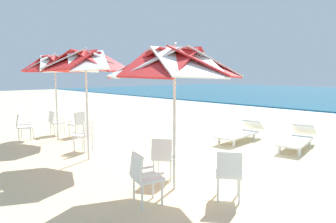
{
  "coord_description": "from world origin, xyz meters",
  "views": [
    {
      "loc": [
        4.39,
        -6.11,
        2.12
      ],
      "look_at": [
        -2.43,
        0.14,
        1.0
      ],
      "focal_mm": 32.26,
      "sensor_mm": 36.0,
      "label": 1
    }
  ],
  "objects_px": {
    "plastic_chair_2": "(229,172)",
    "plastic_chair_5": "(55,121)",
    "beach_umbrella_0": "(175,64)",
    "sun_lounger_1": "(241,133)",
    "plastic_chair_0": "(163,155)",
    "sun_lounger_0": "(297,139)",
    "beach_umbrella_1": "(86,63)",
    "plastic_chair_3": "(85,134)",
    "plastic_chair_6": "(78,123)",
    "plastic_chair_1": "(144,175)",
    "beach_umbrella_2": "(55,65)",
    "plastic_chair_4": "(23,125)"
  },
  "relations": [
    {
      "from": "plastic_chair_2",
      "to": "plastic_chair_5",
      "type": "xyz_separation_m",
      "value": [
        -7.54,
        0.09,
        0.0
      ]
    },
    {
      "from": "beach_umbrella_0",
      "to": "plastic_chair_5",
      "type": "height_order",
      "value": "beach_umbrella_0"
    },
    {
      "from": "plastic_chair_2",
      "to": "sun_lounger_1",
      "type": "relative_size",
      "value": 0.4
    },
    {
      "from": "plastic_chair_0",
      "to": "sun_lounger_0",
      "type": "xyz_separation_m",
      "value": [
        0.69,
        4.57,
        -0.22
      ]
    },
    {
      "from": "plastic_chair_2",
      "to": "beach_umbrella_1",
      "type": "xyz_separation_m",
      "value": [
        -3.89,
        -0.56,
        1.93
      ]
    },
    {
      "from": "plastic_chair_0",
      "to": "plastic_chair_2",
      "type": "relative_size",
      "value": 1.0
    },
    {
      "from": "plastic_chair_3",
      "to": "plastic_chair_6",
      "type": "height_order",
      "value": "same"
    },
    {
      "from": "plastic_chair_2",
      "to": "sun_lounger_0",
      "type": "distance_m",
      "value": 4.53
    },
    {
      "from": "plastic_chair_3",
      "to": "plastic_chair_0",
      "type": "bearing_deg",
      "value": 1.65
    },
    {
      "from": "beach_umbrella_1",
      "to": "sun_lounger_1",
      "type": "bearing_deg",
      "value": 73.23
    },
    {
      "from": "beach_umbrella_1",
      "to": "plastic_chair_3",
      "type": "xyz_separation_m",
      "value": [
        -0.83,
        0.34,
        -1.93
      ]
    },
    {
      "from": "beach_umbrella_0",
      "to": "sun_lounger_0",
      "type": "xyz_separation_m",
      "value": [
        0.15,
        4.78,
        -2.03
      ]
    },
    {
      "from": "plastic_chair_6",
      "to": "sun_lounger_0",
      "type": "relative_size",
      "value": 0.39
    },
    {
      "from": "plastic_chair_0",
      "to": "plastic_chair_6",
      "type": "xyz_separation_m",
      "value": [
        -5.18,
        0.65,
        0.0
      ]
    },
    {
      "from": "plastic_chair_1",
      "to": "sun_lounger_1",
      "type": "bearing_deg",
      "value": 107.72
    },
    {
      "from": "plastic_chair_0",
      "to": "plastic_chair_3",
      "type": "height_order",
      "value": "same"
    },
    {
      "from": "plastic_chair_2",
      "to": "plastic_chair_6",
      "type": "distance_m",
      "value": 6.72
    },
    {
      "from": "beach_umbrella_2",
      "to": "plastic_chair_6",
      "type": "distance_m",
      "value": 2.06
    },
    {
      "from": "plastic_chair_0",
      "to": "beach_umbrella_1",
      "type": "xyz_separation_m",
      "value": [
        -2.36,
        -0.43,
        1.93
      ]
    },
    {
      "from": "beach_umbrella_0",
      "to": "plastic_chair_2",
      "type": "distance_m",
      "value": 2.09
    },
    {
      "from": "beach_umbrella_0",
      "to": "plastic_chair_6",
      "type": "height_order",
      "value": "beach_umbrella_0"
    },
    {
      "from": "beach_umbrella_0",
      "to": "plastic_chair_1",
      "type": "bearing_deg",
      "value": -79.36
    },
    {
      "from": "sun_lounger_0",
      "to": "sun_lounger_1",
      "type": "xyz_separation_m",
      "value": [
        -1.66,
        -0.39,
        0.0
      ]
    },
    {
      "from": "plastic_chair_1",
      "to": "sun_lounger_0",
      "type": "xyz_separation_m",
      "value": [
        -0.01,
        5.61,
        -0.22
      ]
    },
    {
      "from": "plastic_chair_4",
      "to": "sun_lounger_1",
      "type": "distance_m",
      "value": 7.04
    },
    {
      "from": "plastic_chair_3",
      "to": "plastic_chair_2",
      "type": "bearing_deg",
      "value": 2.63
    },
    {
      "from": "plastic_chair_3",
      "to": "plastic_chair_1",
      "type": "bearing_deg",
      "value": -13.76
    },
    {
      "from": "sun_lounger_1",
      "to": "plastic_chair_5",
      "type": "bearing_deg",
      "value": -141.78
    },
    {
      "from": "plastic_chair_2",
      "to": "plastic_chair_4",
      "type": "distance_m",
      "value": 7.44
    },
    {
      "from": "plastic_chair_1",
      "to": "plastic_chair_3",
      "type": "height_order",
      "value": "same"
    },
    {
      "from": "plastic_chair_1",
      "to": "beach_umbrella_1",
      "type": "distance_m",
      "value": 3.67
    },
    {
      "from": "beach_umbrella_2",
      "to": "plastic_chair_4",
      "type": "relative_size",
      "value": 3.28
    },
    {
      "from": "plastic_chair_3",
      "to": "plastic_chair_6",
      "type": "distance_m",
      "value": 2.12
    },
    {
      "from": "beach_umbrella_1",
      "to": "plastic_chair_4",
      "type": "xyz_separation_m",
      "value": [
        -3.48,
        -0.47,
        -1.93
      ]
    },
    {
      "from": "sun_lounger_1",
      "to": "plastic_chair_4",
      "type": "bearing_deg",
      "value": -133.74
    },
    {
      "from": "beach_umbrella_1",
      "to": "plastic_chair_6",
      "type": "xyz_separation_m",
      "value": [
        -2.81,
        1.08,
        -1.93
      ]
    },
    {
      "from": "plastic_chair_2",
      "to": "plastic_chair_6",
      "type": "height_order",
      "value": "same"
    },
    {
      "from": "beach_umbrella_2",
      "to": "plastic_chair_3",
      "type": "bearing_deg",
      "value": -2.29
    },
    {
      "from": "plastic_chair_2",
      "to": "beach_umbrella_2",
      "type": "distance_m",
      "value": 7.07
    },
    {
      "from": "beach_umbrella_0",
      "to": "plastic_chair_4",
      "type": "height_order",
      "value": "beach_umbrella_0"
    },
    {
      "from": "beach_umbrella_0",
      "to": "plastic_chair_4",
      "type": "xyz_separation_m",
      "value": [
        -6.38,
        -0.7,
        -1.81
      ]
    },
    {
      "from": "plastic_chair_4",
      "to": "plastic_chair_6",
      "type": "distance_m",
      "value": 1.69
    },
    {
      "from": "plastic_chair_2",
      "to": "plastic_chair_4",
      "type": "xyz_separation_m",
      "value": [
        -7.37,
        -1.03,
        0.0
      ]
    },
    {
      "from": "beach_umbrella_0",
      "to": "sun_lounger_1",
      "type": "height_order",
      "value": "beach_umbrella_0"
    },
    {
      "from": "beach_umbrella_2",
      "to": "sun_lounger_1",
      "type": "xyz_separation_m",
      "value": [
        4.3,
        4.19,
        -2.16
      ]
    },
    {
      "from": "plastic_chair_2",
      "to": "plastic_chair_5",
      "type": "relative_size",
      "value": 1.0
    },
    {
      "from": "sun_lounger_0",
      "to": "sun_lounger_1",
      "type": "height_order",
      "value": "same"
    },
    {
      "from": "plastic_chair_4",
      "to": "plastic_chair_1",
      "type": "bearing_deg",
      "value": -1.22
    },
    {
      "from": "beach_umbrella_1",
      "to": "sun_lounger_0",
      "type": "distance_m",
      "value": 6.24
    },
    {
      "from": "plastic_chair_3",
      "to": "sun_lounger_1",
      "type": "height_order",
      "value": "plastic_chair_3"
    }
  ]
}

